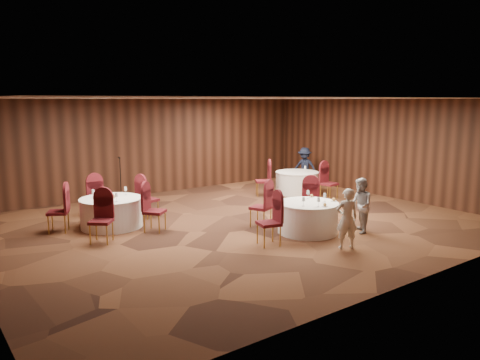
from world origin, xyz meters
TOP-DOWN VIEW (x-y plane):
  - ground at (0.00, 0.00)m, footprint 12.00×12.00m
  - room_shell at (0.00, 0.00)m, footprint 12.00×12.00m
  - table_main at (0.87, -1.65)m, footprint 1.46×1.46m
  - table_left at (-2.75, 1.64)m, footprint 1.55×1.55m
  - table_right at (4.00, 2.08)m, footprint 1.47×1.47m
  - chairs_main at (0.56, -1.03)m, footprint 3.09×1.96m
  - chairs_left at (-2.75, 1.62)m, footprint 3.04×3.16m
  - chairs_right at (3.49, 1.61)m, footprint 2.05×2.30m
  - tabletop_main at (1.07, -1.78)m, footprint 1.07×1.06m
  - tabletop_left at (-2.75, 1.63)m, footprint 0.88×0.82m
  - tabletop_right at (4.15, 1.86)m, footprint 0.08×0.08m
  - mic_stand at (-1.61, 3.83)m, footprint 0.24×0.24m
  - woman_a at (0.67, -3.02)m, footprint 0.57×0.50m
  - woman_b at (1.88, -2.38)m, footprint 0.78×0.82m
  - man_c at (5.08, 2.84)m, footprint 0.89×1.07m

SIDE VIEW (x-z plane):
  - ground at x=0.00m, z-range 0.00..0.00m
  - table_left at x=-2.75m, z-range 0.01..0.75m
  - table_main at x=0.87m, z-range 0.01..0.75m
  - table_right at x=4.00m, z-range 0.01..0.75m
  - mic_stand at x=-1.61m, z-range -0.32..1.16m
  - chairs_main at x=0.56m, z-range 0.00..1.00m
  - chairs_left at x=-2.75m, z-range 0.00..1.00m
  - chairs_right at x=3.49m, z-range 0.00..1.00m
  - woman_a at x=0.67m, z-range 0.00..1.32m
  - woman_b at x=1.88m, z-range 0.00..1.33m
  - man_c at x=5.08m, z-range 0.00..1.44m
  - tabletop_left at x=-2.75m, z-range 0.71..0.93m
  - tabletop_main at x=1.07m, z-range 0.73..0.94m
  - tabletop_right at x=4.15m, z-range 0.79..1.01m
  - room_shell at x=0.00m, z-range -4.04..7.96m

